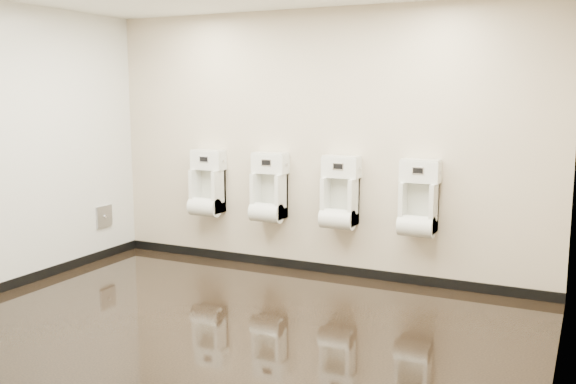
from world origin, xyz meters
name	(u,v)px	position (x,y,z in m)	size (l,w,h in m)	color
ground	(237,322)	(0.00, 0.00, 0.00)	(5.00, 3.50, 0.00)	black
back_wall	(318,144)	(0.00, 1.75, 1.40)	(5.00, 0.02, 2.80)	beige
front_wall	(80,187)	(0.00, -1.75, 1.40)	(5.00, 0.02, 2.80)	beige
left_wall	(15,147)	(-2.50, 0.00, 1.40)	(0.02, 3.50, 2.80)	beige
right_wall	(567,176)	(2.50, 0.00, 1.40)	(0.02, 3.50, 2.80)	beige
tile_overlay_left	(15,148)	(-2.50, 0.00, 1.40)	(0.01, 3.50, 2.80)	white
skirting_back	(317,267)	(0.00, 1.74, 0.05)	(5.00, 0.02, 0.10)	black
skirting_left	(24,280)	(-2.49, 0.00, 0.05)	(0.02, 3.50, 0.10)	black
access_panel	(104,216)	(-2.48, 1.20, 0.50)	(0.04, 0.25, 0.25)	#9E9EA3
urinal_0	(207,188)	(-1.32, 1.62, 0.85)	(0.40, 0.30, 0.74)	silver
urinal_1	(269,193)	(-0.53, 1.62, 0.85)	(0.40, 0.30, 0.74)	silver
urinal_2	(340,198)	(0.30, 1.62, 0.85)	(0.40, 0.30, 0.74)	silver
urinal_3	(418,204)	(1.13, 1.62, 0.85)	(0.40, 0.30, 0.74)	silver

